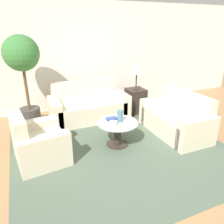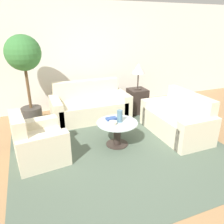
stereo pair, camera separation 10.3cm
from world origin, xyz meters
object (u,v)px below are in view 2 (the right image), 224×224
object	(u,v)px
sofa_main	(90,107)
coffee_table	(117,130)
vase	(120,116)
book_stack	(111,119)
potted_plant	(25,64)
armchair	(36,144)
table_lamp	(138,69)
loveseat	(178,121)
bowl	(113,123)

from	to	relation	value
sofa_main	coffee_table	bearing A→B (deg)	-85.69
vase	book_stack	bearing A→B (deg)	126.70
coffee_table	potted_plant	world-z (taller)	potted_plant
armchair	coffee_table	world-z (taller)	armchair
armchair	potted_plant	distance (m)	1.83
potted_plant	vase	distance (m)	2.24
coffee_table	table_lamp	size ratio (longest dim) A/B	1.17
loveseat	coffee_table	bearing A→B (deg)	-91.27
potted_plant	bowl	bearing A→B (deg)	-51.62
sofa_main	book_stack	xyz separation A→B (m)	(0.05, -1.25, 0.19)
armchair	table_lamp	xyz separation A→B (m)	(2.46, 1.26, 0.80)
loveseat	bowl	size ratio (longest dim) A/B	10.01
vase	coffee_table	bearing A→B (deg)	-170.25
coffee_table	book_stack	xyz separation A→B (m)	(-0.05, 0.15, 0.18)
loveseat	table_lamp	xyz separation A→B (m)	(-0.22, 1.33, 0.80)
coffee_table	vase	xyz separation A→B (m)	(0.05, 0.01, 0.27)
loveseat	potted_plant	world-z (taller)	potted_plant
sofa_main	potted_plant	size ratio (longest dim) A/B	0.93
bowl	vase	bearing A→B (deg)	21.51
bowl	book_stack	world-z (taller)	bowl
vase	bowl	world-z (taller)	vase
armchair	table_lamp	size ratio (longest dim) A/B	1.50
loveseat	vase	world-z (taller)	loveseat
table_lamp	sofa_main	bearing A→B (deg)	175.69
armchair	book_stack	world-z (taller)	armchair
sofa_main	armchair	size ratio (longest dim) A/B	1.87
loveseat	book_stack	size ratio (longest dim) A/B	7.27
coffee_table	table_lamp	world-z (taller)	table_lamp
armchair	table_lamp	distance (m)	2.88
coffee_table	book_stack	distance (m)	0.24
table_lamp	book_stack	xyz separation A→B (m)	(-1.14, -1.16, -0.61)
book_stack	coffee_table	bearing A→B (deg)	-72.67
sofa_main	book_stack	world-z (taller)	sofa_main
table_lamp	bowl	distance (m)	1.90
book_stack	sofa_main	bearing A→B (deg)	90.39
vase	armchair	bearing A→B (deg)	178.50
armchair	loveseat	distance (m)	2.68
sofa_main	potted_plant	xyz separation A→B (m)	(-1.27, 0.16, 1.03)
coffee_table	bowl	bearing A→B (deg)	-153.37
armchair	potted_plant	xyz separation A→B (m)	(-0.00, 1.51, 1.03)
table_lamp	vase	size ratio (longest dim) A/B	2.87
armchair	table_lamp	world-z (taller)	table_lamp
vase	sofa_main	bearing A→B (deg)	96.43
sofa_main	bowl	size ratio (longest dim) A/B	12.07
armchair	bowl	world-z (taller)	armchair
book_stack	potted_plant	bearing A→B (deg)	131.21
bowl	book_stack	bearing A→B (deg)	74.84
loveseat	bowl	distance (m)	1.43
vase	bowl	size ratio (longest dim) A/B	1.49
bowl	book_stack	size ratio (longest dim) A/B	0.73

